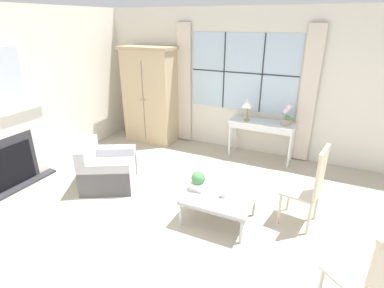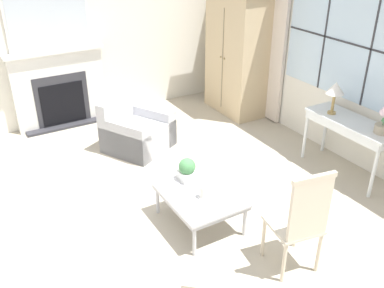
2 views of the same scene
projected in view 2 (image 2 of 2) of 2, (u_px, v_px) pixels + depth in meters
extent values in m
plane|color=#B2A893|center=(144.00, 212.00, 4.98)|extent=(14.00, 14.00, 0.00)
cube|color=silver|center=(346.00, 57.00, 5.68)|extent=(7.20, 0.06, 2.80)
cube|color=silver|center=(347.00, 42.00, 5.57)|extent=(2.13, 0.01, 1.48)
cube|color=#2D2D33|center=(325.00, 36.00, 5.86)|extent=(0.02, 0.02, 1.48)
cube|color=#2D2D33|center=(371.00, 49.00, 5.28)|extent=(0.02, 0.02, 1.48)
cube|color=#2D2D33|center=(347.00, 42.00, 5.57)|extent=(2.13, 0.02, 0.02)
cube|color=beige|center=(279.00, 46.00, 6.67)|extent=(0.30, 0.06, 2.49)
cube|color=silver|center=(95.00, 33.00, 6.91)|extent=(0.06, 7.20, 2.80)
cube|color=#2D2D33|center=(66.00, 124.00, 7.08)|extent=(0.34, 1.29, 0.04)
cube|color=silver|center=(60.00, 89.00, 6.86)|extent=(0.18, 1.44, 1.21)
cube|color=silver|center=(54.00, 51.00, 6.55)|extent=(0.24, 1.52, 0.04)
cube|color=black|center=(63.00, 103.00, 6.89)|extent=(0.02, 0.69, 0.67)
cube|color=#2D2D33|center=(62.00, 100.00, 6.86)|extent=(0.01, 0.85, 0.83)
cube|color=silver|center=(47.00, 17.00, 6.40)|extent=(0.04, 1.26, 0.99)
cube|color=silver|center=(48.00, 17.00, 6.38)|extent=(0.01, 1.18, 0.91)
cube|color=tan|center=(237.00, 55.00, 7.19)|extent=(1.09, 0.57, 2.00)
cube|color=#74644C|center=(223.00, 60.00, 7.08)|extent=(0.01, 0.01, 1.68)
sphere|color=#997F4C|center=(221.00, 57.00, 7.09)|extent=(0.03, 0.03, 0.03)
sphere|color=#997F4C|center=(224.00, 59.00, 7.02)|extent=(0.03, 0.03, 0.03)
cube|color=silver|center=(352.00, 122.00, 5.44)|extent=(1.23, 0.47, 0.03)
cube|color=silver|center=(352.00, 126.00, 5.47)|extent=(1.18, 0.45, 0.10)
cylinder|color=silver|center=(305.00, 134.00, 5.97)|extent=(0.04, 0.04, 0.73)
cylinder|color=silver|center=(374.00, 171.00, 5.09)|extent=(0.04, 0.04, 0.73)
cylinder|color=silver|center=(325.00, 128.00, 6.14)|extent=(0.04, 0.04, 0.73)
cylinder|color=#9E7F47|center=(332.00, 113.00, 5.62)|extent=(0.11, 0.11, 0.02)
cylinder|color=#9E7F47|center=(333.00, 103.00, 5.56)|extent=(0.04, 0.04, 0.25)
cone|color=white|center=(336.00, 88.00, 5.46)|extent=(0.24, 0.24, 0.16)
cylinder|color=tan|center=(382.00, 129.00, 5.09)|extent=(0.18, 0.18, 0.10)
sphere|color=silver|center=(384.00, 112.00, 5.02)|extent=(0.10, 0.10, 0.10)
cube|color=#B2B2B7|center=(138.00, 136.00, 6.28)|extent=(1.10, 1.11, 0.41)
cube|color=#B2B2B7|center=(120.00, 108.00, 6.26)|extent=(0.53, 0.80, 0.34)
cube|color=#B2B2B7|center=(151.00, 124.00, 6.48)|extent=(0.80, 0.55, 0.55)
cube|color=#B2B2B7|center=(124.00, 140.00, 6.01)|extent=(0.80, 0.55, 0.55)
cube|color=beige|center=(293.00, 225.00, 4.03)|extent=(0.51, 0.51, 0.03)
cube|color=beige|center=(310.00, 209.00, 3.72)|extent=(0.10, 0.41, 0.60)
cube|color=beige|center=(315.00, 178.00, 3.57)|extent=(0.11, 0.43, 0.05)
cylinder|color=beige|center=(263.00, 237.00, 4.24)|extent=(0.04, 0.04, 0.45)
cylinder|color=beige|center=(296.00, 228.00, 4.36)|extent=(0.04, 0.04, 0.45)
cylinder|color=beige|center=(284.00, 263.00, 3.92)|extent=(0.04, 0.04, 0.45)
cylinder|color=beige|center=(319.00, 252.00, 4.04)|extent=(0.04, 0.04, 0.45)
cube|color=#BCBCC1|center=(200.00, 194.00, 4.62)|extent=(0.93, 0.72, 0.03)
cube|color=#A0A0A4|center=(200.00, 197.00, 4.63)|extent=(0.91, 0.71, 0.04)
cylinder|color=#BCBCC1|center=(158.00, 199.00, 4.89)|extent=(0.04, 0.04, 0.37)
cylinder|color=#BCBCC1|center=(194.00, 240.00, 4.26)|extent=(0.04, 0.04, 0.37)
cylinder|color=#BCBCC1|center=(204.00, 184.00, 5.17)|extent=(0.04, 0.04, 0.37)
cylinder|color=#BCBCC1|center=(245.00, 221.00, 4.54)|extent=(0.04, 0.04, 0.37)
cube|color=white|center=(187.00, 175.00, 4.84)|extent=(0.18, 0.18, 0.11)
sphere|color=#47844C|center=(187.00, 166.00, 4.78)|extent=(0.19, 0.19, 0.19)
cylinder|color=silver|center=(203.00, 197.00, 4.54)|extent=(0.12, 0.12, 0.01)
cylinder|color=silver|center=(204.00, 192.00, 4.51)|extent=(0.08, 0.08, 0.13)
cylinder|color=black|center=(204.00, 186.00, 4.48)|extent=(0.00, 0.00, 0.01)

